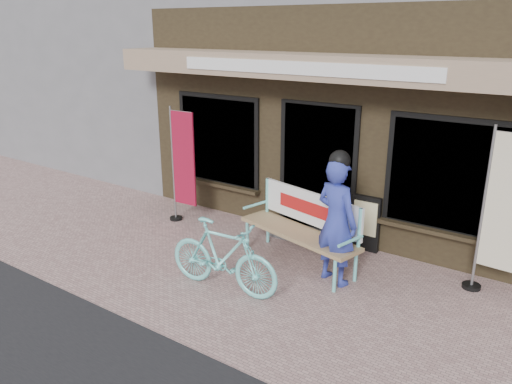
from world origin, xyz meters
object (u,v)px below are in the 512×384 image
Objects in this scene: nobori_cream at (502,212)px; menu_stand at (366,223)px; person at (337,219)px; bicycle at (223,256)px; nobori_red at (182,165)px; bench at (303,223)px.

nobori_cream is 2.02m from menu_stand.
nobori_cream is (1.82, 0.83, 0.23)m from person.
nobori_red reaches higher than bicycle.
nobori_red is 0.93× the size of nobori_cream.
nobori_cream is at bearing 2.60° from nobori_red.
menu_stand is (1.04, 2.20, -0.03)m from bicycle.
nobori_cream is at bearing -11.37° from menu_stand.
menu_stand is at bearing 174.26° from nobori_cream.
nobori_cream reaches higher than menu_stand.
nobori_red is at bearing -172.77° from person.
menu_stand is at bearing -29.78° from bicycle.
person is 2.01m from nobori_cream.
person is at bearing -88.83° from menu_stand.
person is at bearing -10.08° from nobori_red.
nobori_red is at bearing -170.95° from bench.
nobori_cream is at bearing 40.25° from person.
person is 2.09× the size of menu_stand.
bicycle is at bearing -120.54° from person.
bench is at bearing -162.20° from nobori_cream.
bench reaches higher than bicycle.
bench is 0.99× the size of nobori_red.
person reaches higher than menu_stand.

